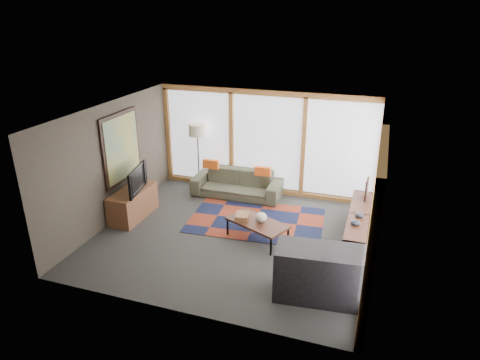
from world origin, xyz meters
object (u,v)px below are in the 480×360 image
(bar_counter, at_px, (319,274))
(floor_lamp, at_px, (198,156))
(coffee_table, at_px, (257,231))
(bookshelf, at_px, (358,227))
(sofa, at_px, (237,184))
(tv_console, at_px, (133,203))
(television, at_px, (133,179))

(bar_counter, bearing_deg, floor_lamp, 129.67)
(floor_lamp, distance_m, coffee_table, 3.18)
(bookshelf, relative_size, bar_counter, 1.67)
(sofa, bearing_deg, coffee_table, -61.35)
(coffee_table, xyz_separation_m, bookshelf, (1.93, 0.66, 0.09))
(coffee_table, bearing_deg, floor_lamp, 135.82)
(tv_console, height_order, television, television)
(floor_lamp, bearing_deg, bar_counter, -44.37)
(bar_counter, bearing_deg, television, 154.71)
(floor_lamp, distance_m, bar_counter, 5.19)
(sofa, xyz_separation_m, bookshelf, (3.04, -1.28, -0.03))
(sofa, xyz_separation_m, floor_lamp, (-1.13, 0.23, 0.53))
(tv_console, bearing_deg, bar_counter, -19.46)
(floor_lamp, height_order, coffee_table, floor_lamp)
(television, height_order, bar_counter, television)
(coffee_table, bearing_deg, bookshelf, 19.00)
(bookshelf, distance_m, bar_counter, 2.17)
(tv_console, distance_m, bar_counter, 4.66)
(floor_lamp, xyz_separation_m, bookshelf, (4.17, -1.51, -0.55))
(television, bearing_deg, floor_lamp, -27.14)
(bookshelf, bearing_deg, coffee_table, -161.00)
(sofa, distance_m, television, 2.63)
(sofa, distance_m, coffee_table, 2.24)
(coffee_table, xyz_separation_m, tv_console, (-2.93, 0.11, 0.12))
(coffee_table, relative_size, television, 1.24)
(sofa, distance_m, bookshelf, 3.29)
(television, bearing_deg, tv_console, 53.19)
(tv_console, xyz_separation_m, television, (0.10, -0.05, 0.61))
(coffee_table, bearing_deg, bar_counter, -44.65)
(sofa, relative_size, bookshelf, 0.93)
(coffee_table, xyz_separation_m, television, (-2.83, 0.06, 0.73))
(coffee_table, distance_m, television, 2.93)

